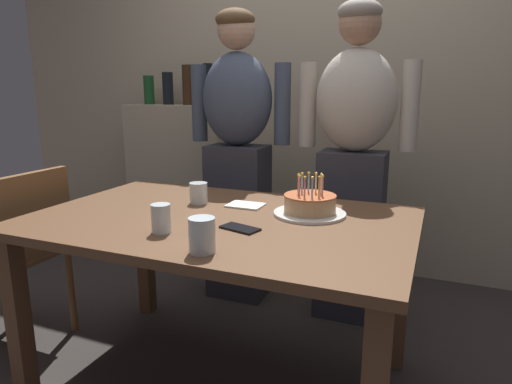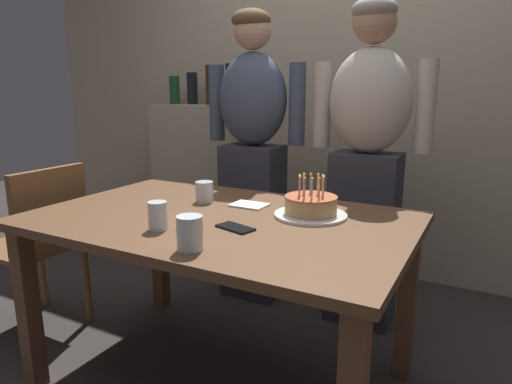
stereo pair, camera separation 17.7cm
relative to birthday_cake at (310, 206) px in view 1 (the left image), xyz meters
name	(u,v)px [view 1 (the left image)]	position (x,y,z in m)	size (l,w,h in m)	color
ground_plane	(223,381)	(-0.32, -0.17, -0.78)	(10.00, 10.00, 0.00)	#332D2B
back_wall	(322,79)	(-0.32, 1.38, 0.52)	(5.20, 0.10, 2.60)	tan
dining_table	(220,240)	(-0.32, -0.17, -0.14)	(1.50, 0.96, 0.74)	brown
birthday_cake	(310,206)	(0.00, 0.00, 0.00)	(0.29, 0.29, 0.17)	white
water_glass_near	(202,235)	(-0.19, -0.54, 0.02)	(0.08, 0.08, 0.11)	silver
water_glass_far	(199,193)	(-0.51, 0.00, 0.01)	(0.08, 0.08, 0.09)	silver
water_glass_side	(161,218)	(-0.42, -0.42, 0.01)	(0.07, 0.07, 0.10)	silver
cell_phone	(240,228)	(-0.18, -0.28, -0.03)	(0.14, 0.07, 0.01)	black
napkin_stack	(245,205)	(-0.30, 0.03, -0.03)	(0.15, 0.11, 0.01)	white
person_man_bearded	(238,153)	(-0.62, 0.64, 0.09)	(0.61, 0.27, 1.66)	#33333D
person_woman_cardigan	(353,160)	(0.05, 0.64, 0.09)	(0.61, 0.27, 1.66)	#33333D
dining_chair	(23,245)	(-1.32, -0.26, -0.26)	(0.42, 0.42, 0.87)	brown
shelf_cabinet	(181,178)	(-1.33, 1.16, -0.20)	(0.78, 0.30, 1.41)	tan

